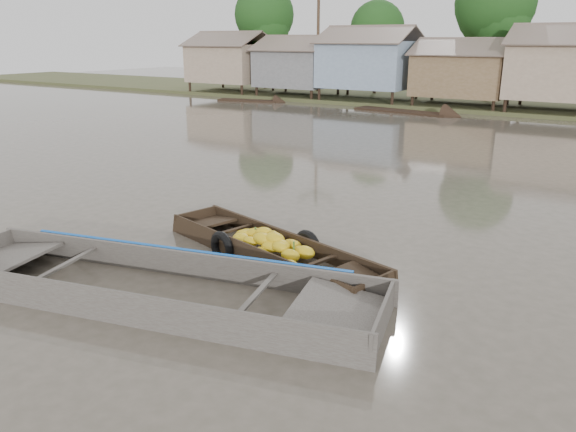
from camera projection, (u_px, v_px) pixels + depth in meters
The scene contains 3 objects.
ground at pixel (238, 263), 11.86m from camera, with size 120.00×120.00×0.00m, color #4C463A.
banana_boat at pixel (268, 248), 12.25m from camera, with size 5.99×2.83×0.81m.
viewer_boat at pixel (156, 293), 10.31m from camera, with size 8.86×4.14×0.69m.
Camera 1 is at (6.77, -8.73, 4.57)m, focal length 35.00 mm.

